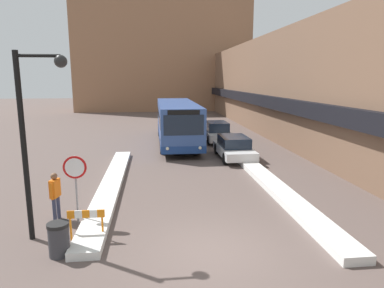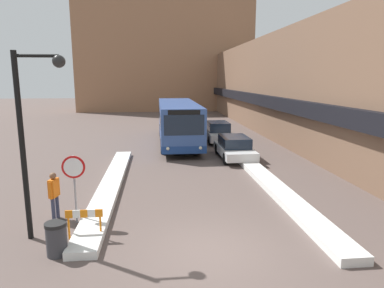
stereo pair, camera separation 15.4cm
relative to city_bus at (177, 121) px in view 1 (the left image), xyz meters
The scene contains 13 objects.
ground_plane 16.70m from the city_bus, 90.34° to the right, with size 160.00×160.00×0.00m, color brown.
building_row_right 12.57m from the city_bus, 36.78° to the left, with size 5.50×60.00×8.35m.
building_backdrop_far 29.90m from the city_bus, 90.19° to the left, with size 26.00×8.00×17.09m.
snow_bank_left 11.03m from the city_bus, 109.79° to the right, with size 0.90×12.89×0.24m.
snow_bank_right 10.86m from the city_bus, 71.00° to the right, with size 0.90×15.30×0.28m.
city_bus is the anchor object (origin of this frame).
parked_car_front 6.27m from the city_bus, 59.96° to the right, with size 1.87×4.37×1.36m.
parked_car_back 3.25m from the city_bus, ahead, with size 1.84×4.22×1.53m.
stop_sign 14.81m from the city_bus, 107.05° to the right, with size 0.76×0.08×2.33m.
street_lamp 16.15m from the city_bus, 108.85° to the right, with size 1.46×0.36×5.59m.
pedestrian 14.73m from the city_bus, 110.39° to the right, with size 0.29×0.54×1.68m.
trash_bin 16.95m from the city_bus, 105.05° to the right, with size 0.59×0.59×0.95m.
construction_barricade 15.93m from the city_bus, 103.88° to the right, with size 1.10×0.06×0.94m.
Camera 1 is at (-1.64, -8.77, 4.81)m, focal length 32.00 mm.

